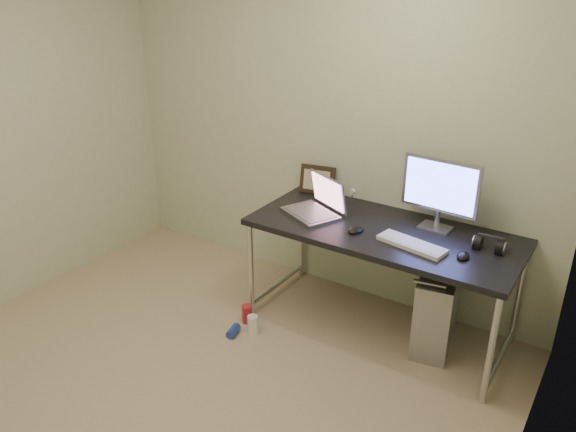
{
  "coord_description": "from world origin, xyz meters",
  "views": [
    {
      "loc": [
        1.94,
        -1.67,
        2.28
      ],
      "look_at": [
        0.18,
        1.02,
        0.85
      ],
      "focal_mm": 35.0,
      "sensor_mm": 36.0,
      "label": 1
    }
  ],
  "objects": [
    {
      "name": "keyboard",
      "position": [
        0.92,
        1.24,
        0.76
      ],
      "size": [
        0.44,
        0.21,
        0.03
      ],
      "primitive_type": "cube",
      "rotation": [
        0.0,
        0.0,
        -0.19
      ],
      "color": "silver",
      "rests_on": "desk"
    },
    {
      "name": "floor",
      "position": [
        0.0,
        0.0,
        0.0
      ],
      "size": [
        3.5,
        3.5,
        0.0
      ],
      "primitive_type": "plane",
      "color": "tan",
      "rests_on": "ground"
    },
    {
      "name": "cable_b",
      "position": [
        1.11,
        1.68,
        0.38
      ],
      "size": [
        0.02,
        0.11,
        0.71
      ],
      "primitive_type": "cylinder",
      "rotation": [
        0.14,
        0.0,
        0.09
      ],
      "color": "black",
      "rests_on": "ground"
    },
    {
      "name": "laptop",
      "position": [
        0.2,
        1.36,
        0.81
      ],
      "size": [
        0.46,
        0.43,
        0.25
      ],
      "rotation": [
        0.0,
        0.0,
        -0.44
      ],
      "color": "#A1A1A7",
      "rests_on": "desk"
    },
    {
      "name": "mouse_right",
      "position": [
        1.23,
        1.27,
        0.77
      ],
      "size": [
        0.08,
        0.12,
        0.04
      ],
      "primitive_type": "ellipsoid",
      "rotation": [
        0.0,
        0.0,
        0.11
      ],
      "color": "black",
      "rests_on": "desk"
    },
    {
      "name": "can_red",
      "position": [
        -0.1,
        0.94,
        0.07
      ],
      "size": [
        0.08,
        0.08,
        0.13
      ],
      "primitive_type": "cylinder",
      "rotation": [
        0.0,
        0.0,
        0.18
      ],
      "color": "red",
      "rests_on": "ground"
    },
    {
      "name": "tower_computer",
      "position": [
        1.07,
        1.42,
        0.27
      ],
      "size": [
        0.31,
        0.54,
        0.57
      ],
      "rotation": [
        0.0,
        0.0,
        0.17
      ],
      "color": "#ACADB1",
      "rests_on": "ground"
    },
    {
      "name": "headphones",
      "position": [
        1.32,
        1.45,
        0.78
      ],
      "size": [
        0.17,
        0.11,
        0.12
      ],
      "rotation": [
        0.0,
        0.0,
        0.03
      ],
      "color": "black",
      "rests_on": "desk"
    },
    {
      "name": "monitor",
      "position": [
        0.96,
        1.57,
        1.02
      ],
      "size": [
        0.49,
        0.16,
        0.46
      ],
      "rotation": [
        0.0,
        0.0,
        -0.07
      ],
      "color": "#A1A1A7",
      "rests_on": "desk"
    },
    {
      "name": "wall_back",
      "position": [
        0.0,
        1.75,
        1.25
      ],
      "size": [
        3.5,
        0.02,
        2.5
      ],
      "primitive_type": "cube",
      "color": "beige",
      "rests_on": "ground"
    },
    {
      "name": "picture_frame",
      "position": [
        0.01,
        1.68,
        0.85
      ],
      "size": [
        0.27,
        0.12,
        0.21
      ],
      "primitive_type": "cube",
      "rotation": [
        -0.21,
        0.0,
        0.19
      ],
      "color": "black",
      "rests_on": "desk"
    },
    {
      "name": "can_blue",
      "position": [
        -0.09,
        0.76,
        0.03
      ],
      "size": [
        0.08,
        0.12,
        0.06
      ],
      "primitive_type": "cylinder",
      "rotation": [
        1.57,
        0.0,
        0.22
      ],
      "color": "#213EA9",
      "rests_on": "ground"
    },
    {
      "name": "desk",
      "position": [
        0.68,
        1.37,
        0.68
      ],
      "size": [
        1.72,
        0.75,
        0.75
      ],
      "color": "black",
      "rests_on": "ground"
    },
    {
      "name": "mouse_left",
      "position": [
        0.55,
        1.24,
        0.77
      ],
      "size": [
        0.1,
        0.14,
        0.04
      ],
      "primitive_type": "ellipsoid",
      "rotation": [
        0.0,
        0.0,
        -0.23
      ],
      "color": "black",
      "rests_on": "desk"
    },
    {
      "name": "cable_a",
      "position": [
        1.02,
        1.7,
        0.4
      ],
      "size": [
        0.01,
        0.16,
        0.69
      ],
      "primitive_type": "cylinder",
      "rotation": [
        0.21,
        0.0,
        0.0
      ],
      "color": "black",
      "rests_on": "ground"
    },
    {
      "name": "webcam",
      "position": [
        0.33,
        1.62,
        0.84
      ],
      "size": [
        0.04,
        0.04,
        0.12
      ],
      "rotation": [
        0.0,
        0.0,
        -0.22
      ],
      "color": "silver",
      "rests_on": "desk"
    },
    {
      "name": "can_white",
      "position": [
        0.01,
        0.86,
        0.07
      ],
      "size": [
        0.1,
        0.1,
        0.13
      ],
      "primitive_type": "cylinder",
      "rotation": [
        0.0,
        0.0,
        0.42
      ],
      "color": "white",
      "rests_on": "ground"
    },
    {
      "name": "wall_right",
      "position": [
        1.75,
        0.0,
        1.25
      ],
      "size": [
        0.02,
        3.5,
        2.5
      ],
      "primitive_type": "cube",
      "color": "beige",
      "rests_on": "ground"
    }
  ]
}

